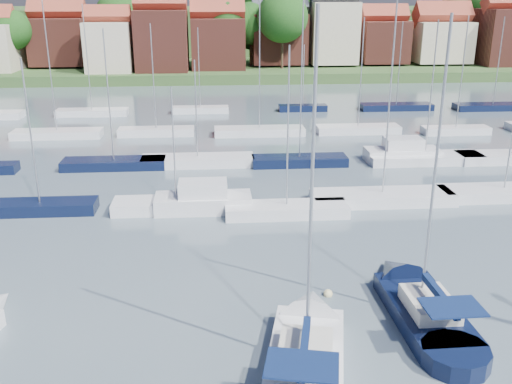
{
  "coord_description": "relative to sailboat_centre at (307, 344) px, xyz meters",
  "views": [
    {
      "loc": [
        -4.5,
        -19.25,
        14.89
      ],
      "look_at": [
        -1.91,
        14.0,
        3.42
      ],
      "focal_mm": 40.0,
      "sensor_mm": 36.0,
      "label": 1
    }
  ],
  "objects": [
    {
      "name": "ground",
      "position": [
        0.56,
        37.88,
        -0.35
      ],
      "size": [
        260.0,
        260.0,
        0.0
      ],
      "primitive_type": "plane",
      "color": "#415158",
      "rests_on": "ground"
    },
    {
      "name": "sailboat_centre",
      "position": [
        0.0,
        0.0,
        0.0
      ],
      "size": [
        5.61,
        12.15,
        15.96
      ],
      "rotation": [
        0.0,
        0.0,
        1.35
      ],
      "color": "silver",
      "rests_on": "ground"
    },
    {
      "name": "sailboat_navy",
      "position": [
        6.01,
        3.33,
        0.0
      ],
      "size": [
        3.12,
        11.2,
        15.48
      ],
      "rotation": [
        0.0,
        0.0,
        1.59
      ],
      "color": "black",
      "rests_on": "ground"
    },
    {
      "name": "buoy_e",
      "position": [
        1.89,
        4.79,
        -0.35
      ],
      "size": [
        0.49,
        0.49,
        0.49
      ],
      "primitive_type": "sphere",
      "color": "beige",
      "rests_on": "ground"
    },
    {
      "name": "marina_field",
      "position": [
        2.47,
        33.03,
        0.08
      ],
      "size": [
        79.62,
        41.41,
        15.93
      ],
      "color": "silver",
      "rests_on": "ground"
    },
    {
      "name": "far_shore_town",
      "position": [
        2.79,
        130.55,
        4.25
      ],
      "size": [
        212.46,
        90.0,
        22.27
      ],
      "color": "#3C562B",
      "rests_on": "ground"
    }
  ]
}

